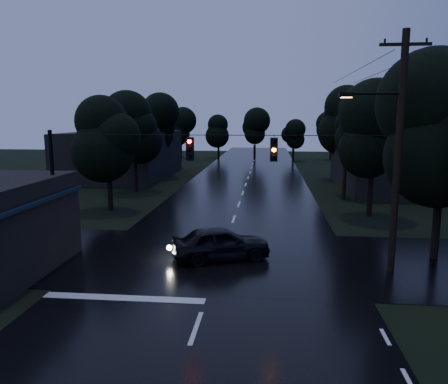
# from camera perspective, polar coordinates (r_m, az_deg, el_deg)

# --- Properties ---
(main_road) EXTENTS (12.00, 120.00, 0.02)m
(main_road) POSITION_cam_1_polar(r_m,az_deg,el_deg) (38.24, 2.46, -0.19)
(main_road) COLOR black
(main_road) RESTS_ON ground
(cross_street) EXTENTS (60.00, 9.00, 0.02)m
(cross_street) POSITION_cam_1_polar(r_m,az_deg,el_deg) (20.79, -0.48, -8.64)
(cross_street) COLOR black
(cross_street) RESTS_ON ground
(building_far_right) EXTENTS (10.00, 14.00, 4.40)m
(building_far_right) POSITION_cam_1_polar(r_m,az_deg,el_deg) (43.48, 21.59, 3.26)
(building_far_right) COLOR black
(building_far_right) RESTS_ON ground
(building_far_left) EXTENTS (10.00, 16.00, 5.00)m
(building_far_left) POSITION_cam_1_polar(r_m,az_deg,el_deg) (50.45, -12.96, 4.82)
(building_far_left) COLOR black
(building_far_left) RESTS_ON ground
(utility_pole_main) EXTENTS (3.50, 0.30, 10.00)m
(utility_pole_main) POSITION_cam_1_polar(r_m,az_deg,el_deg) (19.38, 21.57, 5.24)
(utility_pole_main) COLOR black
(utility_pole_main) RESTS_ON ground
(utility_pole_far) EXTENTS (2.00, 0.30, 7.50)m
(utility_pole_far) POSITION_cam_1_polar(r_m,az_deg,el_deg) (36.24, 15.59, 5.11)
(utility_pole_far) COLOR black
(utility_pole_far) RESTS_ON ground
(anchor_pole_left) EXTENTS (0.18, 0.18, 6.00)m
(anchor_pole_left) POSITION_cam_1_polar(r_m,az_deg,el_deg) (21.27, -21.33, -0.55)
(anchor_pole_left) COLOR black
(anchor_pole_left) RESTS_ON ground
(span_signals) EXTENTS (15.00, 0.37, 1.12)m
(span_signals) POSITION_cam_1_polar(r_m,az_deg,el_deg) (18.72, 0.85, 5.73)
(span_signals) COLOR black
(span_signals) RESTS_ON ground
(tree_corner_near) EXTENTS (4.48, 4.48, 9.44)m
(tree_corner_near) POSITION_cam_1_polar(r_m,az_deg,el_deg) (22.06, 26.82, 7.25)
(tree_corner_near) COLOR black
(tree_corner_near) RESTS_ON ground
(tree_left_a) EXTENTS (3.92, 3.92, 8.26)m
(tree_left_a) POSITION_cam_1_polar(r_m,az_deg,el_deg) (31.68, -14.96, 7.01)
(tree_left_a) COLOR black
(tree_left_a) RESTS_ON ground
(tree_left_b) EXTENTS (4.20, 4.20, 8.85)m
(tree_left_b) POSITION_cam_1_polar(r_m,az_deg,el_deg) (39.43, -11.69, 8.13)
(tree_left_b) COLOR black
(tree_left_b) RESTS_ON ground
(tree_left_c) EXTENTS (4.48, 4.48, 9.44)m
(tree_left_c) POSITION_cam_1_polar(r_m,az_deg,el_deg) (49.20, -8.87, 8.91)
(tree_left_c) COLOR black
(tree_left_c) RESTS_ON ground
(tree_right_a) EXTENTS (4.20, 4.20, 8.85)m
(tree_right_a) POSITION_cam_1_polar(r_m,az_deg,el_deg) (30.41, 18.95, 7.43)
(tree_right_a) COLOR black
(tree_right_a) RESTS_ON ground
(tree_right_b) EXTENTS (4.48, 4.48, 9.44)m
(tree_right_b) POSITION_cam_1_polar(r_m,az_deg,el_deg) (38.35, 17.16, 8.43)
(tree_right_b) COLOR black
(tree_right_b) RESTS_ON ground
(tree_right_c) EXTENTS (4.76, 4.76, 10.03)m
(tree_right_c) POSITION_cam_1_polar(r_m,az_deg,el_deg) (48.29, 15.57, 9.11)
(tree_right_c) COLOR black
(tree_right_c) RESTS_ON ground
(car) EXTENTS (4.92, 3.26, 1.56)m
(car) POSITION_cam_1_polar(r_m,az_deg,el_deg) (20.43, -0.42, -6.68)
(car) COLOR black
(car) RESTS_ON ground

